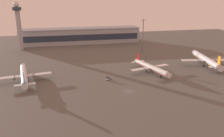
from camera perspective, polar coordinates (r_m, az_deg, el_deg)
The scene contains 8 objects.
ground_plane at distance 127.00m, azimuth 4.22°, elevation -5.59°, with size 416.00×416.00×0.00m, color #56544F.
terminal_building at distance 257.24m, azimuth -7.71°, elevation 8.02°, with size 126.91×22.40×16.40m.
control_tower at distance 237.14m, azimuth -22.07°, elevation 10.47°, with size 8.00×8.00×45.16m.
airplane_terminal_side at distance 157.82m, azimuth 9.54°, elevation 0.28°, with size 29.06×37.03×9.65m.
airplane_mid_apron at distance 148.79m, azimuth -20.87°, elevation -1.58°, with size 32.29×41.33×10.62m.
airplane_taxiway_distant at distance 184.55m, azimuth 22.20°, elevation 2.00°, with size 36.33×46.44×11.96m.
pushback_tug at distance 142.27m, azimuth -0.98°, elevation -2.50°, with size 3.44×3.45×2.05m.
apron_light_west at distance 214.18m, azimuth 7.62°, elevation 8.48°, with size 4.80×0.90×29.68m.
Camera 1 is at (-34.61, -111.64, 49.67)m, focal length 37.10 mm.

